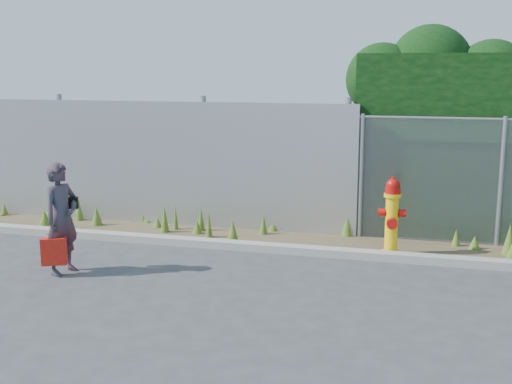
{
  "coord_description": "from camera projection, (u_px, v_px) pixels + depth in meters",
  "views": [
    {
      "loc": [
        2.04,
        -7.41,
        2.76
      ],
      "look_at": [
        -0.3,
        1.4,
        1.0
      ],
      "focal_mm": 45.0,
      "sensor_mm": 36.0,
      "label": 1
    }
  ],
  "objects": [
    {
      "name": "corrugated_fence",
      "position": [
        121.0,
        162.0,
        11.53
      ],
      "size": [
        8.5,
        0.21,
        2.3
      ],
      "color": "#A8AAAF",
      "rests_on": "ground"
    },
    {
      "name": "woman",
      "position": [
        61.0,
        218.0,
        8.68
      ],
      "size": [
        0.5,
        0.63,
        1.53
      ],
      "primitive_type": "imported",
      "rotation": [
        0.0,
        0.0,
        1.32
      ],
      "color": "#0D4B58",
      "rests_on": "ground"
    },
    {
      "name": "fire_hydrant",
      "position": [
        392.0,
        218.0,
        9.5
      ],
      "size": [
        0.4,
        0.36,
        1.2
      ],
      "rotation": [
        0.0,
        0.0,
        0.08
      ],
      "color": "yellow",
      "rests_on": "ground"
    },
    {
      "name": "black_shoulder_bag",
      "position": [
        70.0,
        203.0,
        8.82
      ],
      "size": [
        0.22,
        0.09,
        0.16
      ],
      "rotation": [
        0.0,
        0.0,
        0.37
      ],
      "color": "black"
    },
    {
      "name": "ground",
      "position": [
        250.0,
        291.0,
        8.07
      ],
      "size": [
        80.0,
        80.0,
        0.0
      ],
      "primitive_type": "plane",
      "color": "#39393C",
      "rests_on": "ground"
    },
    {
      "name": "curb",
      "position": [
        282.0,
        249.0,
        9.77
      ],
      "size": [
        16.0,
        0.22,
        0.12
      ],
      "primitive_type": "cube",
      "color": "gray",
      "rests_on": "ground"
    },
    {
      "name": "red_tote_bag",
      "position": [
        54.0,
        251.0,
        8.58
      ],
      "size": [
        0.33,
        0.12,
        0.44
      ],
      "rotation": [
        0.0,
        0.0,
        0.42
      ],
      "color": "red"
    },
    {
      "name": "weed_strip",
      "position": [
        216.0,
        229.0,
        10.72
      ],
      "size": [
        16.0,
        1.34,
        0.53
      ],
      "color": "#4B3E2B",
      "rests_on": "ground"
    }
  ]
}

